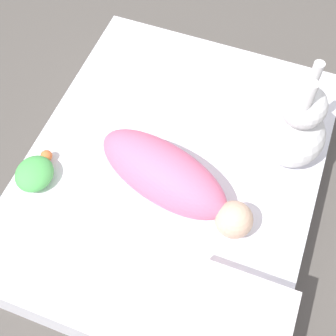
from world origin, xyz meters
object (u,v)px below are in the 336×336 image
at_px(pillow, 233,332).
at_px(turtle_plush, 35,173).
at_px(swaddled_baby, 169,177).
at_px(bunny_plush, 295,129).

relative_size(pillow, turtle_plush, 1.87).
distance_m(pillow, turtle_plush, 0.81).
xyz_separation_m(swaddled_baby, bunny_plush, (0.28, -0.33, 0.06)).
bearing_deg(swaddled_baby, pillow, -33.02).
relative_size(swaddled_baby, turtle_plush, 3.36).
relative_size(bunny_plush, turtle_plush, 2.41).
bearing_deg(turtle_plush, swaddled_baby, -75.25).
bearing_deg(swaddled_baby, bunny_plush, 56.29).
bearing_deg(bunny_plush, pillow, 179.86).
height_order(swaddled_baby, turtle_plush, swaddled_baby).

